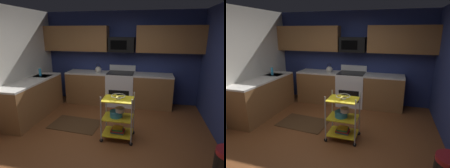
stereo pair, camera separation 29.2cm
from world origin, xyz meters
TOP-DOWN VIEW (x-y plane):
  - floor at (0.00, 0.00)m, footprint 4.40×4.80m
  - wall_back at (0.00, 2.43)m, footprint 4.52×0.06m
  - counter_run at (-0.75, 1.62)m, footprint 3.69×2.49m
  - oven_range at (0.07, 2.10)m, footprint 0.76×0.65m
  - upper_cabinets at (-0.02, 2.23)m, footprint 4.40×0.33m
  - microwave at (0.07, 2.21)m, footprint 0.70×0.39m
  - rolling_cart at (0.32, 0.27)m, footprint 0.64×0.44m
  - fruit_bowl at (0.32, 0.27)m, footprint 0.27×0.27m
  - mixing_bowl_large at (0.29, 0.27)m, footprint 0.25×0.25m
  - mixing_bowl_small at (0.36, 0.26)m, footprint 0.18×0.18m
  - book_stack at (0.32, 0.27)m, footprint 0.27×0.19m
  - kettle at (-0.58, 2.10)m, footprint 0.21×0.18m
  - dish_soap_bottle at (-1.93, 1.30)m, footprint 0.06×0.06m
  - floor_rug at (-0.72, 0.63)m, footprint 1.15×0.78m

SIDE VIEW (x-z plane):
  - floor at x=0.00m, z-range -0.04..0.00m
  - floor_rug at x=-0.72m, z-range 0.00..0.01m
  - book_stack at x=0.32m, z-range 0.12..0.23m
  - rolling_cart at x=0.32m, z-range 0.00..0.91m
  - counter_run at x=-0.75m, z-range 0.00..0.92m
  - oven_range at x=0.07m, z-range -0.07..1.03m
  - mixing_bowl_large at x=0.29m, z-range 0.46..0.58m
  - mixing_bowl_small at x=0.36m, z-range 0.58..0.66m
  - fruit_bowl at x=0.32m, z-range 0.84..0.91m
  - kettle at x=-0.58m, z-range 0.86..1.13m
  - dish_soap_bottle at x=-1.93m, z-range 0.92..1.12m
  - wall_back at x=0.00m, z-range 0.00..2.60m
  - microwave at x=0.07m, z-range 1.50..1.90m
  - upper_cabinets at x=-0.02m, z-range 1.50..2.20m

